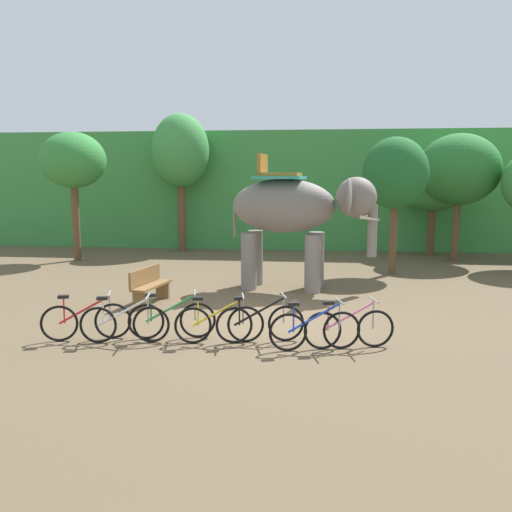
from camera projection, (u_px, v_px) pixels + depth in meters
The scene contains 16 objects.
ground_plane at pixel (273, 321), 11.75m from camera, with size 80.00×80.00×0.00m, color brown.
foliage_hedge at pixel (297, 189), 25.93m from camera, with size 36.00×6.00×5.14m, color #3D8E42.
tree_center_right at pixel (73, 161), 19.93m from camera, with size 2.42×2.42×4.82m.
tree_left at pixel (181, 152), 22.46m from camera, with size 2.40×2.40×5.79m.
tree_far_left at pixel (395, 174), 17.07m from camera, with size 2.08×2.08×4.42m.
tree_center_left at pixel (433, 183), 21.43m from camera, with size 3.02×3.02×4.11m.
tree_center at pixel (459, 170), 19.80m from camera, with size 3.00×3.00×4.75m.
elephant at pixel (295, 211), 14.89m from camera, with size 4.22×2.17×3.78m.
bike_red at pixel (86, 321), 10.35m from camera, with size 1.65×0.66×0.92m.
bike_white at pixel (124, 323), 10.17m from camera, with size 1.70×0.52×0.92m.
bike_green at pixel (172, 319), 10.45m from camera, with size 1.68×0.55×0.92m.
bike_yellow at pixel (219, 323), 10.16m from camera, with size 1.69×0.53×0.92m.
bike_black at pixel (260, 323), 10.21m from camera, with size 1.67×0.60×0.92m.
bike_blue at pixel (315, 330), 9.74m from camera, with size 1.67×0.59×0.92m.
bike_pink at pixel (349, 328), 9.85m from camera, with size 1.68×0.58×0.92m.
wooden_bench at pixel (149, 284), 13.43m from camera, with size 0.67×1.55×0.89m.
Camera 1 is at (0.90, -11.39, 3.12)m, focal length 37.60 mm.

